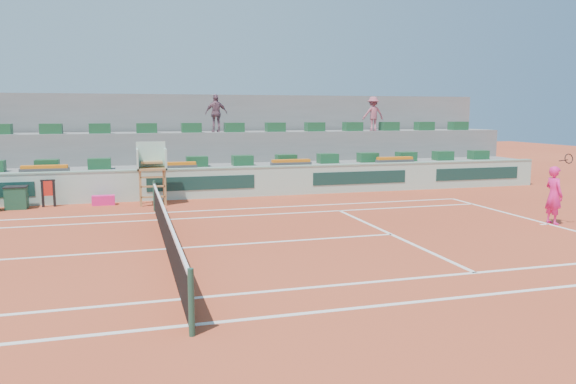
{
  "coord_description": "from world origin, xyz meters",
  "views": [
    {
      "loc": [
        -0.87,
        -14.5,
        3.5
      ],
      "look_at": [
        4.0,
        2.5,
        1.0
      ],
      "focal_mm": 35.0,
      "sensor_mm": 36.0,
      "label": 1
    }
  ],
  "objects_px": {
    "player_bag": "(103,200)",
    "umpire_chair": "(152,164)",
    "tennis_player": "(554,195)",
    "drink_cooler_a": "(16,197)"
  },
  "relations": [
    {
      "from": "player_bag",
      "to": "umpire_chair",
      "type": "relative_size",
      "value": 0.35
    },
    {
      "from": "tennis_player",
      "to": "player_bag",
      "type": "bearing_deg",
      "value": 150.63
    },
    {
      "from": "player_bag",
      "to": "umpire_chair",
      "type": "distance_m",
      "value": 2.3
    },
    {
      "from": "tennis_player",
      "to": "umpire_chair",
      "type": "bearing_deg",
      "value": 148.11
    },
    {
      "from": "player_bag",
      "to": "drink_cooler_a",
      "type": "bearing_deg",
      "value": -179.51
    },
    {
      "from": "player_bag",
      "to": "drink_cooler_a",
      "type": "height_order",
      "value": "drink_cooler_a"
    },
    {
      "from": "umpire_chair",
      "to": "tennis_player",
      "type": "xyz_separation_m",
      "value": [
        12.03,
        -7.48,
        -0.61
      ]
    },
    {
      "from": "umpire_chair",
      "to": "drink_cooler_a",
      "type": "xyz_separation_m",
      "value": [
        -4.86,
        0.29,
        -1.12
      ]
    },
    {
      "from": "drink_cooler_a",
      "to": "tennis_player",
      "type": "xyz_separation_m",
      "value": [
        16.88,
        -7.77,
        0.51
      ]
    },
    {
      "from": "umpire_chair",
      "to": "drink_cooler_a",
      "type": "relative_size",
      "value": 2.86
    }
  ]
}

